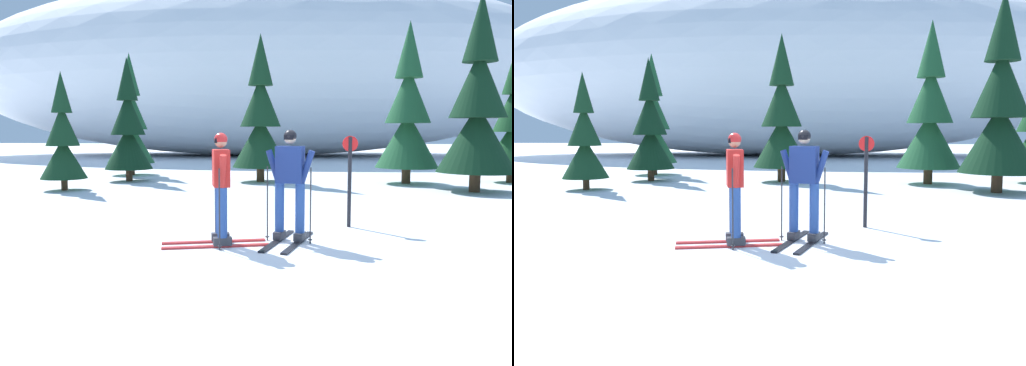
% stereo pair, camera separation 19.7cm
% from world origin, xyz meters
% --- Properties ---
extents(ground_plane, '(120.00, 120.00, 0.00)m').
position_xyz_m(ground_plane, '(0.00, 0.00, 0.00)').
color(ground_plane, white).
extents(skier_navy_jacket, '(0.84, 1.71, 1.78)m').
position_xyz_m(skier_navy_jacket, '(0.26, 0.23, 0.94)').
color(skier_navy_jacket, black).
rests_on(skier_navy_jacket, ground).
extents(skier_red_jacket, '(1.69, 0.84, 1.73)m').
position_xyz_m(skier_red_jacket, '(-0.79, -0.11, 0.91)').
color(skier_red_jacket, red).
rests_on(skier_red_jacket, ground).
extents(pine_tree_far_left, '(1.35, 1.35, 3.49)m').
position_xyz_m(pine_tree_far_left, '(-6.52, 6.65, 1.46)').
color(pine_tree_far_left, '#47301E').
rests_on(pine_tree_far_left, ground).
extents(pine_tree_left, '(1.85, 1.85, 4.78)m').
position_xyz_m(pine_tree_left, '(-6.25, 11.93, 2.00)').
color(pine_tree_left, '#47301E').
rests_on(pine_tree_left, ground).
extents(pine_tree_center_left, '(1.65, 1.65, 4.27)m').
position_xyz_m(pine_tree_center_left, '(-5.50, 9.46, 1.79)').
color(pine_tree_center_left, '#47301E').
rests_on(pine_tree_center_left, ground).
extents(pine_tree_center, '(1.94, 1.94, 5.03)m').
position_xyz_m(pine_tree_center, '(-0.92, 9.69, 2.10)').
color(pine_tree_center, '#47301E').
rests_on(pine_tree_center, ground).
extents(pine_tree_center_right, '(2.06, 2.06, 5.32)m').
position_xyz_m(pine_tree_center_right, '(3.97, 9.46, 2.23)').
color(pine_tree_center_right, '#47301E').
rests_on(pine_tree_center_right, ground).
extents(pine_tree_right, '(2.17, 2.17, 5.63)m').
position_xyz_m(pine_tree_right, '(5.45, 7.23, 2.36)').
color(pine_tree_right, '#47301E').
rests_on(pine_tree_right, ground).
extents(snow_ridge_background, '(42.73, 18.73, 11.75)m').
position_xyz_m(snow_ridge_background, '(-2.56, 28.19, 5.87)').
color(snow_ridge_background, white).
rests_on(snow_ridge_background, ground).
extents(trail_marker_post, '(0.28, 0.07, 1.67)m').
position_xyz_m(trail_marker_post, '(1.33, 1.54, 0.94)').
color(trail_marker_post, black).
rests_on(trail_marker_post, ground).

